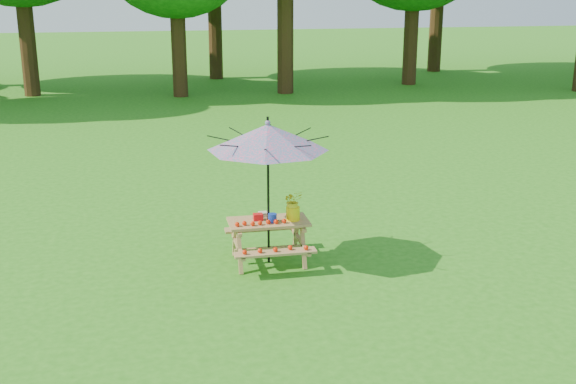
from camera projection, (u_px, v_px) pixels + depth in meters
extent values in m
cube|color=olive|center=(268.00, 222.00, 10.84)|extent=(1.20, 0.62, 0.04)
cube|color=olive|center=(275.00, 253.00, 10.41)|extent=(1.20, 0.22, 0.04)
cube|color=olive|center=(263.00, 228.00, 11.44)|extent=(1.20, 0.22, 0.04)
cylinder|color=black|center=(268.00, 192.00, 10.71)|extent=(0.04, 0.04, 2.25)
cone|color=teal|center=(268.00, 137.00, 10.48)|extent=(2.15, 2.15, 0.38)
sphere|color=teal|center=(268.00, 123.00, 10.42)|extent=(0.08, 0.08, 0.08)
cube|color=red|center=(258.00, 217.00, 10.84)|extent=(0.14, 0.12, 0.10)
cylinder|color=#1430A9|center=(272.00, 218.00, 10.75)|extent=(0.13, 0.13, 0.13)
cube|color=beige|center=(263.00, 214.00, 11.02)|extent=(0.13, 0.13, 0.07)
cylinder|color=yellow|center=(293.00, 213.00, 10.84)|extent=(0.21, 0.21, 0.21)
imported|color=yellow|center=(293.00, 201.00, 10.78)|extent=(0.32, 0.29, 0.31)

